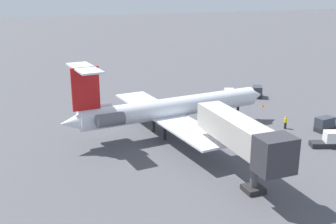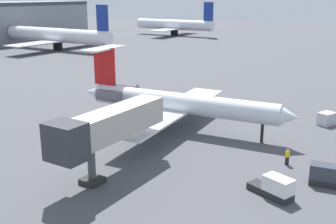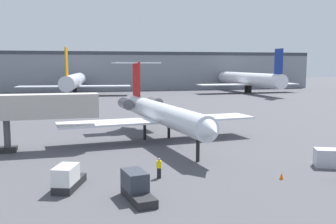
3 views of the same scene
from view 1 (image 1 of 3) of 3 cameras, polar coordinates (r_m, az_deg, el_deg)
The scene contains 9 objects.
ground_plane at distance 53.07m, azimuth -1.05°, elevation -3.35°, with size 400.00×400.00×0.10m, color #4C4C51.
regional_jet at distance 52.57m, azimuth -0.26°, elevation 0.55°, with size 24.71×28.50×9.63m.
jet_bridge at distance 39.99m, azimuth 10.48°, elevation -3.43°, with size 13.72×3.24×6.42m.
ground_crew_marshaller at distance 57.62m, azimuth 15.68°, elevation -1.37°, with size 0.46×0.37×1.69m.
baggage_tug_lead at distance 58.44m, azimuth 20.72°, elevation -1.62°, with size 2.05×4.18×1.90m.
baggage_tug_trailing at distance 72.53m, azimuth 12.04°, elevation 2.69°, with size 4.19×3.11×1.90m.
baggage_tug_spare at distance 53.11m, azimuth 21.35°, elevation -3.56°, with size 2.61×4.24×1.90m.
cargo_container_uld at distance 70.35m, azimuth 8.33°, elevation 2.43°, with size 2.52×2.23×1.65m.
traffic_cone_near at distance 66.83m, azimuth 12.75°, elevation 0.90°, with size 0.36×0.36×0.55m.
Camera 1 is at (-46.88, 16.37, 18.69)m, focal length 44.83 mm.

